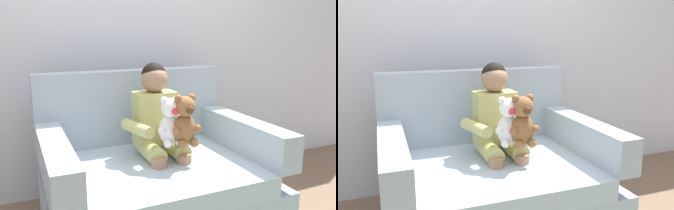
% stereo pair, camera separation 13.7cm
% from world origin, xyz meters
% --- Properties ---
extents(back_wall, '(6.00, 0.10, 2.60)m').
position_xyz_m(back_wall, '(0.00, 0.80, 1.30)').
color(back_wall, silver).
rests_on(back_wall, ground).
extents(armchair, '(1.32, 1.02, 0.97)m').
position_xyz_m(armchair, '(0.00, 0.04, 0.31)').
color(armchair, '#9EADBC').
rests_on(armchair, ground).
extents(seated_child, '(0.45, 0.39, 0.82)m').
position_xyz_m(seated_child, '(0.05, 0.09, 0.67)').
color(seated_child, tan).
rests_on(seated_child, armchair).
extents(plush_white, '(0.17, 0.14, 0.29)m').
position_xyz_m(plush_white, '(0.07, -0.06, 0.71)').
color(plush_white, white).
rests_on(plush_white, armchair).
extents(plush_brown, '(0.18, 0.15, 0.31)m').
position_xyz_m(plush_brown, '(0.14, -0.11, 0.71)').
color(plush_brown, brown).
rests_on(plush_brown, armchair).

